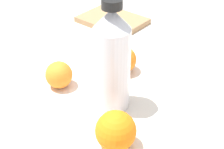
{
  "coord_description": "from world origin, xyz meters",
  "views": [
    {
      "loc": [
        -0.51,
        0.34,
        0.49
      ],
      "look_at": [
        0.02,
        0.04,
        0.08
      ],
      "focal_mm": 54.75,
      "sensor_mm": 36.0,
      "label": 1
    }
  ],
  "objects_px": {
    "orange_4": "(123,60)",
    "cutting_board": "(112,20)",
    "orange_0": "(59,75)",
    "water_bottle": "(112,59)",
    "orange_2": "(116,131)"
  },
  "relations": [
    {
      "from": "water_bottle",
      "to": "orange_4",
      "type": "distance_m",
      "value": 0.16
    },
    {
      "from": "water_bottle",
      "to": "orange_2",
      "type": "bearing_deg",
      "value": 7.27
    },
    {
      "from": "water_bottle",
      "to": "orange_0",
      "type": "xyz_separation_m",
      "value": [
        0.12,
        0.08,
        -0.09
      ]
    },
    {
      "from": "water_bottle",
      "to": "orange_0",
      "type": "distance_m",
      "value": 0.17
    },
    {
      "from": "orange_2",
      "to": "orange_4",
      "type": "height_order",
      "value": "orange_2"
    },
    {
      "from": "orange_4",
      "to": "cutting_board",
      "type": "bearing_deg",
      "value": -24.41
    },
    {
      "from": "orange_4",
      "to": "cutting_board",
      "type": "distance_m",
      "value": 0.3
    },
    {
      "from": "water_bottle",
      "to": "cutting_board",
      "type": "bearing_deg",
      "value": -175.97
    },
    {
      "from": "orange_2",
      "to": "cutting_board",
      "type": "xyz_separation_m",
      "value": [
        0.49,
        -0.27,
        -0.03
      ]
    },
    {
      "from": "orange_2",
      "to": "orange_4",
      "type": "bearing_deg",
      "value": -34.03
    },
    {
      "from": "orange_4",
      "to": "cutting_board",
      "type": "height_order",
      "value": "orange_4"
    },
    {
      "from": "water_bottle",
      "to": "orange_2",
      "type": "xyz_separation_m",
      "value": [
        -0.12,
        0.06,
        -0.08
      ]
    },
    {
      "from": "orange_0",
      "to": "cutting_board",
      "type": "relative_size",
      "value": 0.32
    },
    {
      "from": "water_bottle",
      "to": "orange_0",
      "type": "height_order",
      "value": "water_bottle"
    },
    {
      "from": "orange_0",
      "to": "cutting_board",
      "type": "distance_m",
      "value": 0.38
    }
  ]
}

